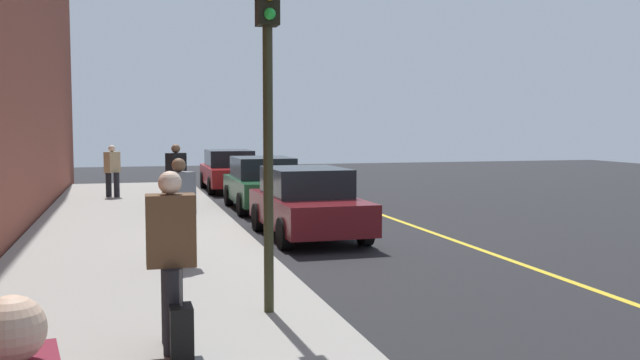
% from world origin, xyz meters
% --- Properties ---
extents(ground_plane, '(56.00, 56.00, 0.00)m').
position_xyz_m(ground_plane, '(0.00, 0.00, 0.00)').
color(ground_plane, black).
extents(sidewalk, '(28.00, 4.60, 0.15)m').
position_xyz_m(sidewalk, '(0.00, -3.30, 0.07)').
color(sidewalk, gray).
rests_on(sidewalk, ground).
extents(lane_stripe_centre, '(28.00, 0.14, 0.01)m').
position_xyz_m(lane_stripe_centre, '(0.00, 3.20, 0.00)').
color(lane_stripe_centre, gold).
rests_on(lane_stripe_centre, ground).
extents(parked_car_red, '(4.51, 1.92, 1.51)m').
position_xyz_m(parked_car_red, '(-11.22, 0.18, 0.76)').
color(parked_car_red, black).
rests_on(parked_car_red, ground).
extents(parked_car_green, '(4.15, 1.90, 1.51)m').
position_xyz_m(parked_car_green, '(-5.10, 0.32, 0.76)').
color(parked_car_green, black).
rests_on(parked_car_green, ground).
extents(parked_car_maroon, '(4.17, 1.97, 1.51)m').
position_xyz_m(parked_car_maroon, '(0.19, 0.30, 0.76)').
color(parked_car_maroon, black).
rests_on(parked_car_maroon, ground).
extents(pedestrian_tan_coat, '(0.51, 0.52, 1.65)m').
position_xyz_m(pedestrian_tan_coat, '(-8.48, -3.95, 1.03)').
color(pedestrian_tan_coat, black).
rests_on(pedestrian_tan_coat, sidewalk).
extents(pedestrian_grey_coat, '(0.52, 0.56, 1.76)m').
position_xyz_m(pedestrian_grey_coat, '(3.28, -2.64, 1.09)').
color(pedestrian_grey_coat, black).
rests_on(pedestrian_grey_coat, sidewalk).
extents(pedestrian_brown_coat, '(0.60, 0.50, 1.83)m').
position_xyz_m(pedestrian_brown_coat, '(7.68, -3.02, 1.13)').
color(pedestrian_brown_coat, black).
rests_on(pedestrian_brown_coat, sidewalk).
extents(pedestrian_black_coat, '(0.55, 0.56, 1.79)m').
position_xyz_m(pedestrian_black_coat, '(-4.01, -2.23, 1.10)').
color(pedestrian_black_coat, black).
rests_on(pedestrian_black_coat, sidewalk).
extents(traffic_light_pole, '(0.35, 0.26, 4.17)m').
position_xyz_m(traffic_light_pole, '(6.55, -1.79, 2.98)').
color(traffic_light_pole, '#2D2D19').
rests_on(traffic_light_pole, sidewalk).
extents(rolling_suitcase, '(0.34, 0.22, 0.90)m').
position_xyz_m(rolling_suitcase, '(8.06, -2.96, 0.42)').
color(rolling_suitcase, black).
rests_on(rolling_suitcase, sidewalk).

